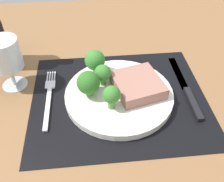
{
  "coord_description": "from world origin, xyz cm",
  "views": [
    {
      "loc": [
        -5.84,
        -41.81,
        41.97
      ],
      "look_at": [
        -1.56,
        0.63,
        1.9
      ],
      "focal_mm": 40.89,
      "sensor_mm": 36.0,
      "label": 1
    }
  ],
  "objects_px": {
    "steak": "(138,85)",
    "knife": "(187,90)",
    "fork": "(49,97)",
    "plate": "(119,95)",
    "wine_glass": "(6,57)"
  },
  "relations": [
    {
      "from": "steak",
      "to": "knife",
      "type": "distance_m",
      "value": 0.12
    },
    {
      "from": "fork",
      "to": "knife",
      "type": "relative_size",
      "value": 0.83
    },
    {
      "from": "plate",
      "to": "fork",
      "type": "height_order",
      "value": "plate"
    },
    {
      "from": "plate",
      "to": "wine_glass",
      "type": "relative_size",
      "value": 1.95
    },
    {
      "from": "knife",
      "to": "wine_glass",
      "type": "distance_m",
      "value": 0.43
    },
    {
      "from": "plate",
      "to": "steak",
      "type": "xyz_separation_m",
      "value": [
        0.04,
        0.01,
        0.02
      ]
    },
    {
      "from": "fork",
      "to": "steak",
      "type": "bearing_deg",
      "value": -1.69
    },
    {
      "from": "fork",
      "to": "wine_glass",
      "type": "distance_m",
      "value": 0.13
    },
    {
      "from": "plate",
      "to": "steak",
      "type": "relative_size",
      "value": 2.31
    },
    {
      "from": "steak",
      "to": "wine_glass",
      "type": "xyz_separation_m",
      "value": [
        -0.29,
        0.07,
        0.05
      ]
    },
    {
      "from": "plate",
      "to": "wine_glass",
      "type": "bearing_deg",
      "value": 163.62
    },
    {
      "from": "knife",
      "to": "steak",
      "type": "bearing_deg",
      "value": 176.98
    },
    {
      "from": "plate",
      "to": "fork",
      "type": "relative_size",
      "value": 1.29
    },
    {
      "from": "plate",
      "to": "knife",
      "type": "xyz_separation_m",
      "value": [
        0.16,
        0.01,
        -0.0
      ]
    },
    {
      "from": "steak",
      "to": "knife",
      "type": "xyz_separation_m",
      "value": [
        0.12,
        -0.0,
        -0.03
      ]
    }
  ]
}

